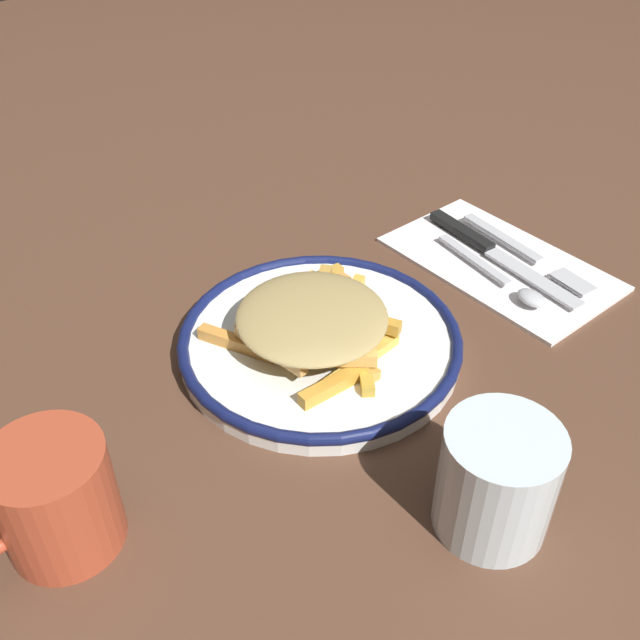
% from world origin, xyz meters
% --- Properties ---
extents(ground_plane, '(2.60, 2.60, 0.00)m').
position_xyz_m(ground_plane, '(0.00, 0.00, 0.00)').
color(ground_plane, '#533626').
extents(plate, '(0.26, 0.26, 0.02)m').
position_xyz_m(plate, '(0.00, 0.00, 0.01)').
color(plate, white).
rests_on(plate, ground_plane).
extents(fries_heap, '(0.19, 0.19, 0.04)m').
position_xyz_m(fries_heap, '(0.01, -0.00, 0.04)').
color(fries_heap, gold).
rests_on(fries_heap, plate).
extents(napkin, '(0.15, 0.24, 0.01)m').
position_xyz_m(napkin, '(-0.24, 0.02, 0.00)').
color(napkin, white).
rests_on(napkin, ground_plane).
extents(fork, '(0.04, 0.18, 0.01)m').
position_xyz_m(fork, '(-0.26, 0.03, 0.01)').
color(fork, silver).
rests_on(fork, napkin).
extents(knife, '(0.04, 0.21, 0.01)m').
position_xyz_m(knife, '(-0.24, 0.00, 0.01)').
color(knife, black).
rests_on(knife, napkin).
extents(spoon, '(0.04, 0.15, 0.01)m').
position_xyz_m(spoon, '(-0.20, 0.06, 0.01)').
color(spoon, silver).
rests_on(spoon, napkin).
extents(water_glass, '(0.08, 0.08, 0.09)m').
position_xyz_m(water_glass, '(0.03, 0.22, 0.04)').
color(water_glass, silver).
rests_on(water_glass, ground_plane).
extents(coffee_mug, '(0.11, 0.08, 0.09)m').
position_xyz_m(coffee_mug, '(0.27, 0.03, 0.04)').
color(coffee_mug, '#B1452A').
rests_on(coffee_mug, ground_plane).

